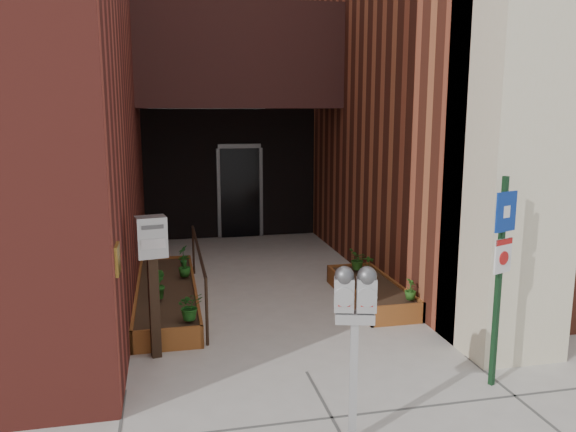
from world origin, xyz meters
TOP-DOWN VIEW (x-y plane):
  - ground at (0.00, 0.00)m, footprint 80.00×80.00m
  - architecture at (-0.18, 6.89)m, footprint 20.00×14.60m
  - planter_left at (-1.55, 2.70)m, footprint 0.90×3.60m
  - planter_right at (1.60, 2.20)m, footprint 0.80×2.20m
  - handrail at (-1.05, 2.65)m, footprint 0.04×3.34m
  - parking_meter at (0.06, -1.42)m, footprint 0.38×0.22m
  - sign_post at (1.91, -0.73)m, footprint 0.30×0.13m
  - payment_dropbox at (-1.68, 0.80)m, footprint 0.39×0.32m
  - shrub_left_a at (-1.25, 1.17)m, footprint 0.39×0.39m
  - shrub_left_b at (-1.66, 2.12)m, footprint 0.29×0.29m
  - shrub_left_c at (-1.25, 3.15)m, footprint 0.23×0.23m
  - shrub_left_d at (-1.25, 3.76)m, footprint 0.22×0.22m
  - shrub_right_a at (1.85, 1.30)m, footprint 0.23×0.23m
  - shrub_right_b at (1.69, 2.55)m, footprint 0.24×0.24m
  - shrub_right_c at (1.62, 2.91)m, footprint 0.42×0.42m

SIDE VIEW (x-z plane):
  - ground at x=0.00m, z-range 0.00..0.00m
  - planter_left at x=-1.55m, z-range -0.02..0.28m
  - planter_right at x=1.60m, z-range -0.02..0.28m
  - shrub_right_a at x=1.85m, z-range 0.30..0.60m
  - shrub_right_b at x=1.69m, z-range 0.30..0.63m
  - shrub_left_c at x=-1.25m, z-range 0.30..0.66m
  - shrub_right_c at x=1.62m, z-range 0.30..0.66m
  - shrub_left_a at x=-1.25m, z-range 0.30..0.66m
  - shrub_left_d at x=-1.25m, z-range 0.30..0.67m
  - shrub_left_b at x=-1.66m, z-range 0.30..0.70m
  - handrail at x=-1.05m, z-range 0.30..1.20m
  - payment_dropbox at x=-1.68m, z-range 0.38..2.12m
  - parking_meter at x=0.06m, z-range 0.45..2.09m
  - sign_post at x=1.91m, z-range 0.26..2.55m
  - architecture at x=-0.18m, z-range -0.02..9.98m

